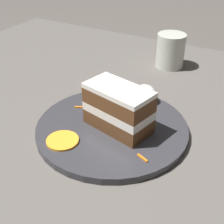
{
  "coord_description": "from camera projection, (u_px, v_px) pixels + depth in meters",
  "views": [
    {
      "loc": [
        -0.26,
        0.43,
        0.4
      ],
      "look_at": [
        -0.01,
        -0.02,
        0.07
      ],
      "focal_mm": 50.0,
      "sensor_mm": 36.0,
      "label": 1
    }
  ],
  "objects": [
    {
      "name": "ground_plane",
      "position": [
        102.0,
        144.0,
        0.64
      ],
      "size": [
        6.0,
        6.0,
        0.0
      ],
      "primitive_type": "plane",
      "color": "#4C4742",
      "rests_on": "ground"
    },
    {
      "name": "dining_table",
      "position": [
        102.0,
        139.0,
        0.63
      ],
      "size": [
        1.33,
        1.15,
        0.02
      ],
      "primitive_type": "cube",
      "color": "#56514C",
      "rests_on": "ground"
    },
    {
      "name": "plate",
      "position": [
        112.0,
        128.0,
        0.63
      ],
      "size": [
        0.31,
        0.31,
        0.01
      ],
      "primitive_type": "cylinder",
      "color": "#333338",
      "rests_on": "dining_table"
    },
    {
      "name": "cake_slice",
      "position": [
        118.0,
        108.0,
        0.6
      ],
      "size": [
        0.14,
        0.1,
        0.09
      ],
      "rotation": [
        0.0,
        0.0,
        1.34
      ],
      "color": "brown",
      "rests_on": "plate"
    },
    {
      "name": "cream_dollop",
      "position": [
        145.0,
        94.0,
        0.7
      ],
      "size": [
        0.05,
        0.05,
        0.04
      ],
      "primitive_type": "ellipsoid",
      "color": "white",
      "rests_on": "plate"
    },
    {
      "name": "orange_garnish",
      "position": [
        63.0,
        140.0,
        0.58
      ],
      "size": [
        0.06,
        0.06,
        0.0
      ],
      "primitive_type": "cylinder",
      "color": "orange",
      "rests_on": "plate"
    },
    {
      "name": "carrot_shreds_scatter",
      "position": [
        105.0,
        117.0,
        0.65
      ],
      "size": [
        0.21,
        0.17,
        0.0
      ],
      "color": "orange",
      "rests_on": "plate"
    },
    {
      "name": "drinking_glass",
      "position": [
        169.0,
        53.0,
        0.88
      ],
      "size": [
        0.08,
        0.08,
        0.09
      ],
      "color": "beige",
      "rests_on": "dining_table"
    }
  ]
}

